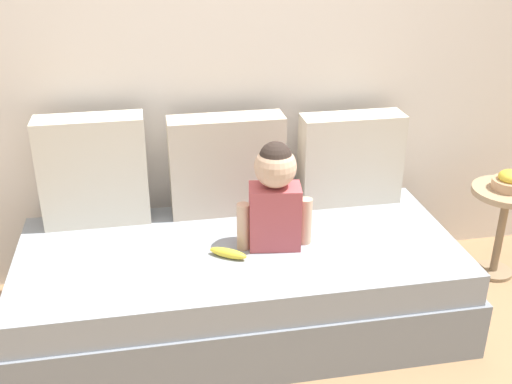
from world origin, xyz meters
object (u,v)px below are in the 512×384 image
couch (240,285)px  throw_pillow_center (227,165)px  throw_pillow_left (94,171)px  side_table (505,210)px  banana (228,253)px  fruit_bowl (510,181)px  throw_pillow_right (350,159)px  toddler (275,193)px

couch → throw_pillow_center: size_ratio=3.66×
throw_pillow_left → side_table: throw_pillow_left is taller
banana → fruit_bowl: size_ratio=0.98×
throw_pillow_right → banana: 0.83m
throw_pillow_right → side_table: 0.83m
toddler → banana: size_ratio=2.83×
couch → side_table: size_ratio=4.04×
banana → fruit_bowl: 1.47m
throw_pillow_left → toddler: 0.85m
couch → fruit_bowl: fruit_bowl is taller
toddler → side_table: (1.23, 0.20, -0.29)m
fruit_bowl → throw_pillow_center: bearing=172.7°
throw_pillow_center → fruit_bowl: 1.40m
side_table → throw_pillow_center: bearing=172.7°
couch → throw_pillow_right: (0.61, 0.35, 0.43)m
throw_pillow_right → toddler: bearing=-140.7°
side_table → fruit_bowl: size_ratio=2.83×
throw_pillow_left → throw_pillow_center: size_ratio=0.95×
banana → side_table: bearing=10.4°
throw_pillow_center → toddler: toddler is taller
throw_pillow_right → banana: (-0.67, -0.44, -0.20)m
toddler → fruit_bowl: size_ratio=2.79×
throw_pillow_left → fruit_bowl: (2.00, -0.18, -0.14)m
side_table → fruit_bowl: 0.16m
throw_pillow_left → banana: (0.55, -0.44, -0.24)m
couch → fruit_bowl: 1.43m
banana → side_table: side_table is taller
throw_pillow_center → banana: bearing=-97.9°
throw_pillow_right → banana: bearing=-146.8°
couch → banana: size_ratio=11.62×
throw_pillow_right → toddler: (-0.46, -0.38, 0.03)m
toddler → side_table: size_ratio=0.99×
banana → couch: bearing=57.1°
fruit_bowl → throw_pillow_left: bearing=174.9°
throw_pillow_right → fruit_bowl: bearing=-12.9°
throw_pillow_center → toddler: (0.15, -0.38, 0.01)m
throw_pillow_right → couch: bearing=-150.5°
fruit_bowl → banana: bearing=-169.6°
throw_pillow_center → side_table: 1.42m
throw_pillow_right → fruit_bowl: (0.77, -0.18, -0.11)m
banana → toddler: bearing=16.9°
throw_pillow_center → side_table: bearing=-7.3°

